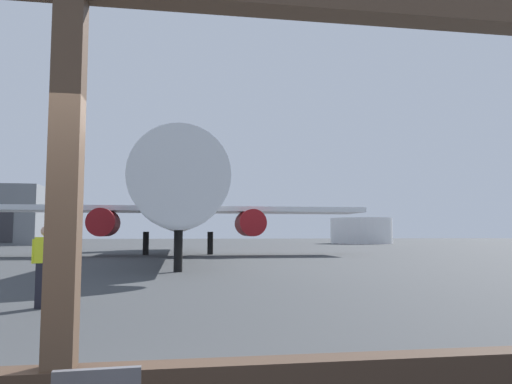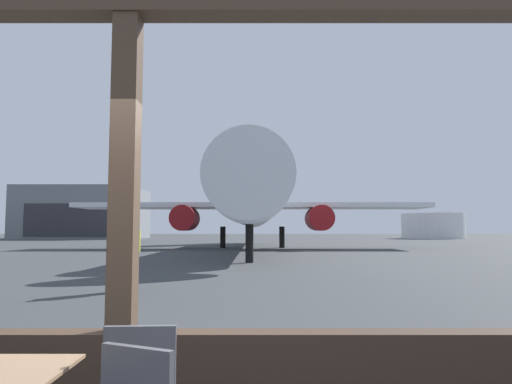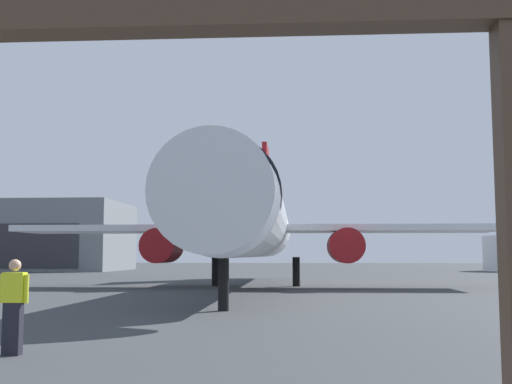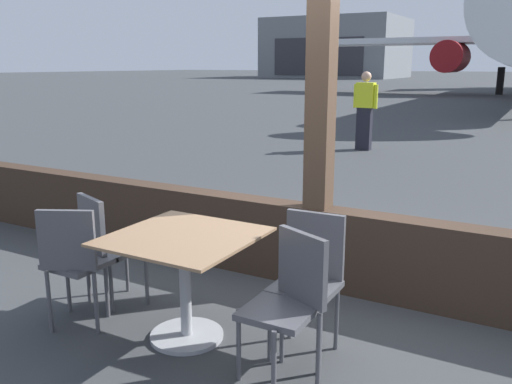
{
  "view_description": "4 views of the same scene",
  "coord_description": "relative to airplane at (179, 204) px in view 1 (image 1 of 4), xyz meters",
  "views": [
    {
      "loc": [
        0.75,
        -3.39,
        1.57
      ],
      "look_at": [
        3.34,
        12.86,
        2.99
      ],
      "focal_mm": 34.01,
      "sensor_mm": 36.0,
      "label": 1
    },
    {
      "loc": [
        1.04,
        -3.6,
        1.48
      ],
      "look_at": [
        1.08,
        14.05,
        2.93
      ],
      "focal_mm": 32.18,
      "sensor_mm": 36.0,
      "label": 2
    },
    {
      "loc": [
        3.13,
        -3.82,
        1.81
      ],
      "look_at": [
        2.0,
        14.16,
        3.62
      ],
      "focal_mm": 44.31,
      "sensor_mm": 36.0,
      "label": 3
    },
    {
      "loc": [
        1.7,
        -4.15,
        1.89
      ],
      "look_at": [
        -0.01,
        -1.08,
        1.06
      ],
      "focal_mm": 37.73,
      "sensor_mm": 36.0,
      "label": 4
    }
  ],
  "objects": [
    {
      "name": "ground_plane",
      "position": [
        -0.74,
        9.17,
        -3.63
      ],
      "size": [
        220.0,
        220.0,
        0.0
      ],
      "primitive_type": "plane",
      "color": "#383A3D"
    },
    {
      "name": "window_frame",
      "position": [
        -0.74,
        -30.83,
        -2.44
      ],
      "size": [
        9.09,
        0.24,
        3.45
      ],
      "color": "#38281E",
      "rests_on": "ground"
    },
    {
      "name": "airplane",
      "position": [
        0.0,
        0.0,
        0.0
      ],
      "size": [
        27.42,
        35.03,
        10.55
      ],
      "color": "silver",
      "rests_on": "ground"
    },
    {
      "name": "ground_crew_worker",
      "position": [
        -2.8,
        -23.22,
        -2.72
      ],
      "size": [
        0.57,
        0.22,
        1.74
      ],
      "color": "black",
      "rests_on": "ground"
    },
    {
      "name": "fuel_storage_tank",
      "position": [
        29.22,
        40.79,
        -1.59
      ],
      "size": [
        9.85,
        9.85,
        4.08
      ],
      "primitive_type": "cylinder",
      "color": "white",
      "rests_on": "ground"
    }
  ]
}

